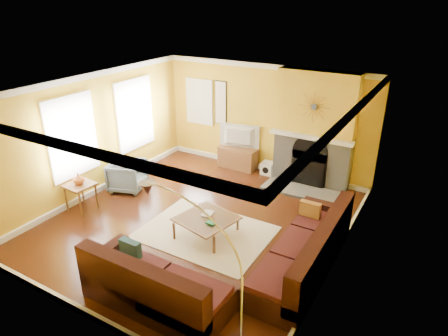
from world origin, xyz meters
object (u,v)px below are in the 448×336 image
Objects in this scene: media_console at (238,158)px; armchair at (128,176)px; side_table at (81,197)px; arc_lamp at (199,277)px; coffee_table at (206,226)px; sectional_sofa at (230,240)px.

armchair reaches higher than media_console.
arc_lamp is at bearing -22.48° from side_table.
side_table is (-0.20, -1.20, -0.05)m from armchair.
armchair is at bearing -123.69° from media_console.
armchair is (-2.60, 0.70, 0.16)m from coffee_table.
arc_lamp reaches higher than coffee_table.
media_console is 5.84m from arc_lamp.
side_table reaches higher than coffee_table.
media_console is (-1.00, 3.10, 0.08)m from coffee_table.
armchair reaches higher than side_table.
sectional_sofa reaches higher than media_console.
arc_lamp is (1.31, -2.20, 0.90)m from coffee_table.
coffee_table is 2.71m from arc_lamp.
sectional_sofa reaches higher than coffee_table.
media_console is at bearing 116.57° from sectional_sofa.
sectional_sofa is at bearing -32.01° from coffee_table.
armchair reaches higher than coffee_table.
sectional_sofa reaches higher than armchair.
coffee_table is 2.85m from side_table.
sectional_sofa is 4.82× the size of armchair.
coffee_table is 3.26m from media_console.
side_table is (-3.60, 0.00, -0.15)m from sectional_sofa.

